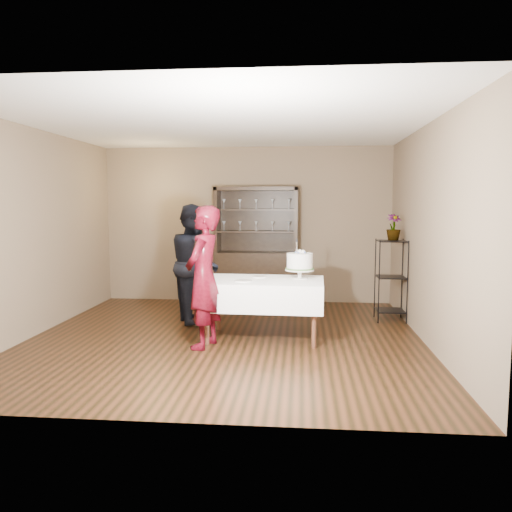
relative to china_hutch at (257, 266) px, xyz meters
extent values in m
plane|color=black|center=(-0.20, -2.25, -0.66)|extent=(5.00, 5.00, 0.00)
plane|color=white|center=(-0.20, -2.25, 2.04)|extent=(5.00, 5.00, 0.00)
cube|color=#75624B|center=(-0.20, 0.25, 0.69)|extent=(5.00, 0.02, 2.70)
cube|color=#75624B|center=(-2.70, -2.25, 0.69)|extent=(0.02, 5.00, 2.70)
cube|color=#75624B|center=(2.30, -2.25, 0.69)|extent=(0.02, 5.00, 2.70)
cube|color=black|center=(0.00, -0.01, -0.21)|extent=(1.40, 0.48, 0.90)
cube|color=black|center=(0.00, 0.21, 0.79)|extent=(1.40, 0.03, 1.10)
cube|color=black|center=(0.00, -0.01, 1.31)|extent=(1.40, 0.48, 0.06)
cube|color=black|center=(0.00, -0.01, 0.59)|extent=(1.28, 0.42, 0.02)
cube|color=black|center=(0.00, -0.01, 0.96)|extent=(1.28, 0.42, 0.02)
cylinder|color=black|center=(1.88, -1.25, -0.06)|extent=(0.02, 0.02, 1.20)
cylinder|color=black|center=(2.28, -1.25, -0.06)|extent=(0.02, 0.02, 1.20)
cylinder|color=black|center=(1.88, -0.85, -0.06)|extent=(0.02, 0.02, 1.20)
cylinder|color=black|center=(2.28, -0.85, -0.06)|extent=(0.02, 0.02, 1.20)
cube|color=black|center=(2.08, -1.05, -0.51)|extent=(0.40, 0.40, 0.02)
cube|color=black|center=(2.08, -1.05, -0.01)|extent=(0.40, 0.40, 0.01)
cube|color=black|center=(2.08, -1.05, 0.52)|extent=(0.40, 0.40, 0.02)
cube|color=white|center=(0.28, -2.21, -0.08)|extent=(1.55, 0.99, 0.35)
cylinder|color=#502D1D|center=(-0.38, -2.54, -0.30)|extent=(0.06, 0.06, 0.72)
cylinder|color=#502D1D|center=(0.92, -2.59, -0.30)|extent=(0.06, 0.06, 0.72)
cylinder|color=#502D1D|center=(-0.36, -1.83, -0.30)|extent=(0.06, 0.06, 0.72)
cylinder|color=#502D1D|center=(0.95, -1.87, -0.30)|extent=(0.06, 0.06, 0.72)
imported|color=#35040D|center=(-0.39, -2.66, 0.19)|extent=(0.53, 0.69, 1.70)
imported|color=black|center=(-0.79, -1.35, 0.20)|extent=(0.95, 1.04, 1.72)
cylinder|color=silver|center=(0.75, -2.07, 0.10)|extent=(0.21, 0.21, 0.01)
cylinder|color=silver|center=(0.75, -2.07, 0.15)|extent=(0.05, 0.05, 0.10)
cylinder|color=silver|center=(0.75, -2.07, 0.21)|extent=(0.37, 0.37, 0.02)
cylinder|color=#486F34|center=(0.75, -2.07, 0.23)|extent=(0.36, 0.36, 0.02)
cylinder|color=white|center=(0.75, -2.07, 0.32)|extent=(0.35, 0.35, 0.21)
sphere|color=#5668B8|center=(0.78, -2.07, 0.44)|extent=(0.02, 0.02, 0.02)
cube|color=silver|center=(0.70, -2.09, 0.50)|extent=(0.02, 0.02, 0.14)
cube|color=black|center=(0.70, -2.09, 0.59)|extent=(0.02, 0.02, 0.05)
cylinder|color=silver|center=(0.05, -2.38, 0.10)|extent=(0.23, 0.23, 0.01)
cylinder|color=silver|center=(0.22, -2.02, 0.10)|extent=(0.20, 0.20, 0.01)
imported|color=#486F34|center=(2.10, -1.01, 0.72)|extent=(0.27, 0.27, 0.38)
camera|label=1|loc=(0.77, -8.45, 1.06)|focal=35.00mm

